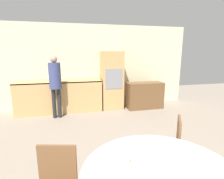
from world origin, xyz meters
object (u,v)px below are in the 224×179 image
(sideboard, at_px, (145,95))
(person_standing, at_px, (55,80))
(cup, at_px, (175,167))
(chair_far_right, at_px, (170,144))
(bowl_centre, at_px, (121,160))
(oven_unit, at_px, (112,80))

(sideboard, distance_m, person_standing, 2.75)
(person_standing, xyz_separation_m, cup, (1.25, -3.59, -0.26))
(chair_far_right, distance_m, bowl_centre, 1.08)
(chair_far_right, height_order, bowl_centre, chair_far_right)
(sideboard, bearing_deg, chair_far_right, -107.48)
(cup, height_order, bowl_centre, cup)
(oven_unit, xyz_separation_m, chair_far_right, (0.07, -3.29, -0.39))
(cup, relative_size, bowl_centre, 0.55)
(chair_far_right, bearing_deg, oven_unit, -147.53)
(person_standing, distance_m, bowl_centre, 3.46)
(oven_unit, relative_size, bowl_centre, 9.95)
(oven_unit, relative_size, sideboard, 1.58)
(chair_far_right, bearing_deg, cup, 1.06)
(sideboard, xyz_separation_m, chair_far_right, (-0.95, -3.02, 0.09))
(chair_far_right, bearing_deg, bowl_centre, -26.32)
(cup, xyz_separation_m, bowl_centre, (-0.42, 0.24, -0.02))
(oven_unit, relative_size, chair_far_right, 2.02)
(oven_unit, distance_m, bowl_centre, 3.94)
(person_standing, bearing_deg, cup, -70.89)
(oven_unit, height_order, person_standing, oven_unit)
(chair_far_right, distance_m, cup, 0.97)
(sideboard, height_order, person_standing, person_standing)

